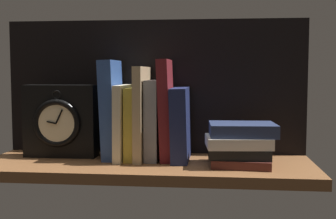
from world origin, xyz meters
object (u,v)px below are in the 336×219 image
(book_gray_chess, at_px, (154,120))
(book_stack_side, at_px, (240,144))
(book_cream_twain, at_px, (123,122))
(book_yellow_seinlanguage, at_px, (133,123))
(book_blue_modern, at_px, (112,110))
(book_maroon_dawkins, at_px, (166,110))
(framed_clock, at_px, (61,121))
(book_tan_shortstories, at_px, (142,113))
(book_navy_bierce, at_px, (181,124))

(book_gray_chess, distance_m, book_stack_side, 0.22)
(book_cream_twain, height_order, book_yellow_seinlanguage, book_cream_twain)
(book_blue_modern, xyz_separation_m, book_stack_side, (0.32, -0.06, -0.07))
(book_maroon_dawkins, distance_m, book_stack_side, 0.20)
(book_yellow_seinlanguage, distance_m, book_maroon_dawkins, 0.09)
(book_yellow_seinlanguage, height_order, framed_clock, framed_clock)
(book_tan_shortstories, distance_m, book_maroon_dawkins, 0.06)
(book_blue_modern, relative_size, framed_clock, 1.33)
(framed_clock, bearing_deg, book_blue_modern, -0.60)
(book_yellow_seinlanguage, bearing_deg, book_navy_bierce, 0.00)
(book_tan_shortstories, distance_m, framed_clock, 0.21)
(book_yellow_seinlanguage, distance_m, framed_clock, 0.19)
(book_cream_twain, relative_size, book_gray_chess, 0.94)
(book_navy_bierce, height_order, book_stack_side, book_navy_bierce)
(book_tan_shortstories, relative_size, book_navy_bierce, 1.29)
(book_gray_chess, distance_m, framed_clock, 0.24)
(book_maroon_dawkins, bearing_deg, book_tan_shortstories, 180.00)
(book_tan_shortstories, height_order, book_maroon_dawkins, book_maroon_dawkins)
(book_maroon_dawkins, distance_m, book_navy_bierce, 0.05)
(framed_clock, bearing_deg, book_yellow_seinlanguage, -0.43)
(framed_clock, bearing_deg, book_stack_side, -7.19)
(framed_clock, bearing_deg, book_cream_twain, -0.49)
(book_blue_modern, relative_size, book_yellow_seinlanguage, 1.38)
(book_tan_shortstories, xyz_separation_m, book_navy_bierce, (0.10, -0.00, -0.03))
(book_stack_side, bearing_deg, book_yellow_seinlanguage, 168.11)
(book_cream_twain, xyz_separation_m, book_yellow_seinlanguage, (0.02, 0.00, -0.00))
(book_blue_modern, distance_m, book_yellow_seinlanguage, 0.06)
(book_blue_modern, relative_size, book_cream_twain, 1.33)
(book_yellow_seinlanguage, distance_m, book_navy_bierce, 0.12)
(book_cream_twain, relative_size, book_tan_shortstories, 0.80)
(book_blue_modern, height_order, book_gray_chess, book_blue_modern)
(book_gray_chess, bearing_deg, book_tan_shortstories, 180.00)
(book_blue_modern, height_order, book_tan_shortstories, book_blue_modern)
(book_yellow_seinlanguage, bearing_deg, book_maroon_dawkins, 0.00)
(book_cream_twain, height_order, book_stack_side, book_cream_twain)
(book_cream_twain, bearing_deg, book_blue_modern, 180.00)
(book_yellow_seinlanguage, xyz_separation_m, book_maroon_dawkins, (0.08, 0.00, 0.03))
(book_cream_twain, relative_size, book_maroon_dawkins, 0.75)
(book_cream_twain, relative_size, book_stack_side, 1.11)
(book_cream_twain, distance_m, book_gray_chess, 0.08)
(book_gray_chess, xyz_separation_m, book_stack_side, (0.21, -0.06, -0.05))
(book_navy_bierce, height_order, framed_clock, framed_clock)
(book_maroon_dawkins, bearing_deg, book_cream_twain, -180.00)
(book_yellow_seinlanguage, bearing_deg, book_gray_chess, 0.00)
(book_navy_bierce, bearing_deg, book_maroon_dawkins, 180.00)
(book_maroon_dawkins, relative_size, book_stack_side, 1.49)
(book_cream_twain, xyz_separation_m, book_maroon_dawkins, (0.11, 0.00, 0.03))
(book_tan_shortstories, xyz_separation_m, book_gray_chess, (0.03, -0.00, -0.02))
(book_blue_modern, distance_m, book_cream_twain, 0.04)
(book_tan_shortstories, bearing_deg, book_stack_side, -13.04)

